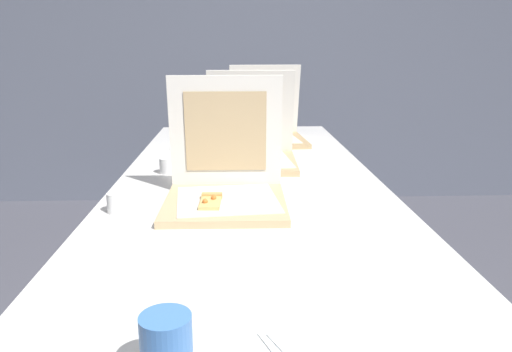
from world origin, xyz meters
name	(u,v)px	position (x,y,z in m)	size (l,w,h in m)	color
wall_back	(241,37)	(0.00, 2.89, 1.30)	(10.00, 0.10, 2.60)	slate
table	(249,191)	(0.00, 0.66, 0.72)	(0.96, 2.41, 0.76)	silver
pizza_box_front	(225,186)	(-0.08, 0.38, 0.82)	(0.37, 0.37, 0.39)	tan
pizza_box_middle	(251,151)	(0.02, 0.91, 0.82)	(0.38, 0.38, 0.38)	tan
pizza_box_back	(267,131)	(0.12, 1.39, 0.81)	(0.39, 0.40, 0.38)	tan
cup_white_mid	(167,166)	(-0.31, 0.76, 0.79)	(0.06, 0.06, 0.06)	white
cup_white_near_left	(117,203)	(-0.40, 0.31, 0.79)	(0.06, 0.06, 0.06)	white
cup_white_far	(186,150)	(-0.27, 1.06, 0.79)	(0.06, 0.06, 0.06)	white
cup_printed_front	(167,347)	(-0.15, -0.45, 0.81)	(0.08, 0.08, 0.10)	#477FCC
napkin_pile	(316,346)	(0.08, -0.39, 0.76)	(0.19, 0.19, 0.01)	white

